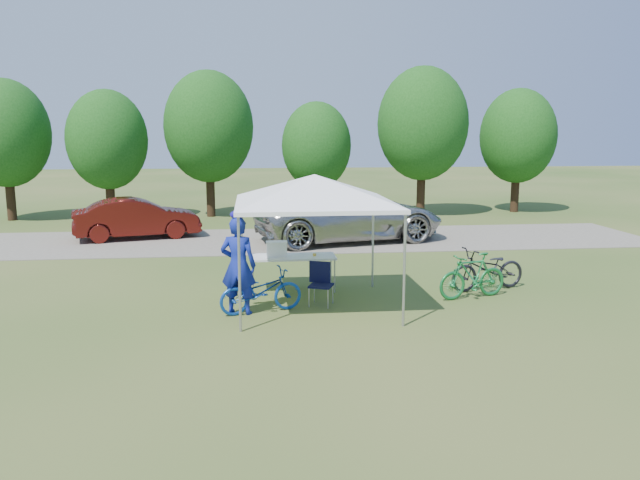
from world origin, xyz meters
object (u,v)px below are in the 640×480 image
Objects in this scene: folding_table at (293,258)px; cyclist at (238,266)px; bike_blue at (261,291)px; bike_dark at (488,269)px; minivan at (349,214)px; sedan at (137,218)px; folding_chair at (320,280)px; cooler at (277,249)px; bike_green at (473,276)px.

folding_table is 0.99× the size of cyclist.
bike_blue is (-0.75, -1.72, -0.31)m from folding_table.
bike_dark is 7.15m from minivan.
folding_chair is at bearing -164.01° from sedan.
minivan is 7.14m from sedan.
minivan is at bearing 67.33° from cooler.
sedan is at bearing 68.07° from minivan.
folding_chair is 0.14× the size of minivan.
cyclist is at bearing -91.83° from bike_dark.
folding_chair is 3.33m from bike_green.
bike_green is 7.61m from minivan.
bike_green is at bearing 179.14° from minivan.
folding_table is 0.42m from cooler.
bike_green is 0.88× the size of bike_dark.
minivan reaches higher than bike_dark.
sedan is (-9.18, 7.98, 0.20)m from bike_dark.
bike_green is (5.01, 0.63, -0.48)m from cyclist.
minivan reaches higher than sedan.
folding_table is 1.17× the size of bike_green.
cyclist reaches higher than minivan.
cooler is 8.69m from sedan.
bike_dark is at bearing -93.50° from bike_blue.
cyclist reaches higher than sedan.
cooler is 6.86m from minivan.
bike_dark is at bearing -175.14° from minivan.
bike_dark reaches higher than bike_blue.
minivan is (1.78, 7.56, 0.36)m from folding_chair.
minivan is at bearing 98.33° from folding_chair.
bike_dark is (0.60, 0.63, -0.00)m from bike_green.
bike_dark is at bearing -5.80° from cooler.
cyclist reaches higher than bike_green.
bike_blue is 5.31m from bike_dark.
sedan is (-4.01, 9.21, 0.25)m from bike_blue.
folding_chair is 1.34m from bike_blue.
folding_table is 0.47× the size of sedan.
bike_blue is 0.27× the size of minivan.
minivan is at bearing -177.07° from bike_dark.
bike_green is 0.40× the size of sedan.
cyclist reaches higher than bike_dark.
cyclist is (-1.68, -0.51, 0.45)m from folding_chair.
minivan is at bearing -114.44° from sedan.
cyclist is at bearing -124.26° from folding_table.
folding_table is 1.14× the size of bike_blue.
folding_table is at bearing 0.00° from cooler.
bike_green is at bearing -16.28° from folding_table.
cooler reaches higher than folding_chair.
bike_blue is (-0.39, -1.72, -0.52)m from cooler.
folding_table is 1.35m from folding_chair.
cooler is 0.28× the size of bike_blue.
folding_table is at bearing -162.63° from sedan.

